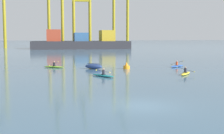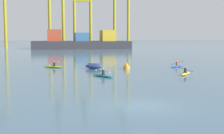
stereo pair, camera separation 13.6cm
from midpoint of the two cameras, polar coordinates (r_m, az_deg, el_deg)
ground_plane at (r=19.87m, az=5.41°, el=-7.27°), size 800.00×800.00×0.00m
container_barge at (r=116.04m, az=-5.90°, el=4.59°), size 36.38×11.60×7.17m
gantry_crane_west_mid at (r=125.03m, az=-10.55°, el=11.11°), size 6.54×18.54×36.02m
gantry_crane_east_mid at (r=128.25m, az=-5.68°, el=10.72°), size 7.91×17.67×31.86m
gantry_crane_east at (r=133.95m, az=1.68°, el=12.03°), size 7.33×20.10×38.71m
capsized_dinghy at (r=42.52m, az=-3.55°, el=0.11°), size 2.76×2.40×0.76m
channel_buoy at (r=42.48m, az=2.63°, el=0.12°), size 0.90×0.90×1.00m
kayak_lime at (r=44.97m, az=-10.92°, el=0.09°), size 3.10×2.48×0.95m
kayak_teal at (r=34.16m, az=-1.81°, el=-1.53°), size 2.39×3.16×0.95m
kayak_blue at (r=46.30m, az=11.98°, el=0.23°), size 3.06×2.56×1.03m
kayak_yellow at (r=37.06m, az=13.47°, el=-1.12°), size 2.57×3.05×0.95m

